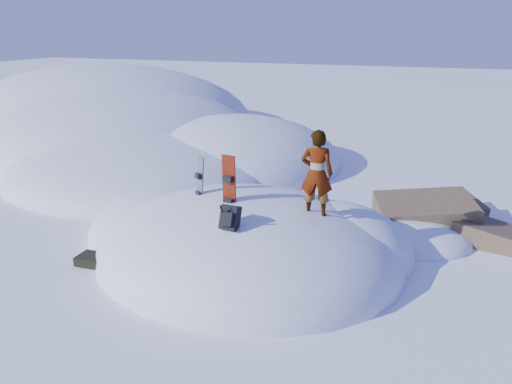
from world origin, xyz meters
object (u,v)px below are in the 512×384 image
(snowboard_red, at_px, (229,193))
(backpack, at_px, (230,218))
(snowboard_dark, at_px, (199,187))
(person, at_px, (317,174))

(snowboard_red, xyz_separation_m, backpack, (0.46, -0.99, -0.14))
(snowboard_dark, xyz_separation_m, backpack, (1.37, -1.39, -0.05))
(person, bearing_deg, snowboard_red, 4.71)
(snowboard_red, relative_size, snowboard_dark, 1.19)
(snowboard_red, height_order, snowboard_dark, snowboard_red)
(snowboard_red, xyz_separation_m, person, (1.78, 0.39, 0.50))
(person, bearing_deg, snowboard_dark, -7.87)
(snowboard_dark, bearing_deg, person, 34.76)
(snowboard_red, distance_m, snowboard_dark, 1.00)
(backpack, bearing_deg, snowboard_red, 117.80)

